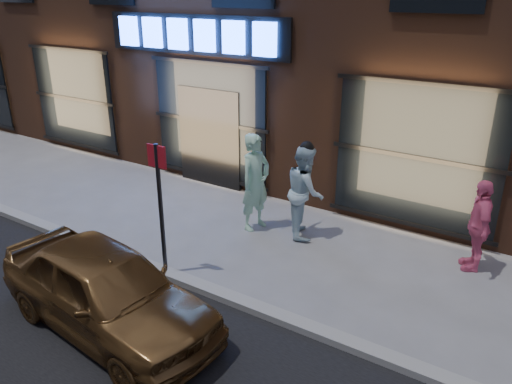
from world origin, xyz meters
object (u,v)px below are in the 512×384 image
(gold_sedan, at_px, (107,289))
(passerby, at_px, (478,225))
(man_cap, at_px, (305,191))
(sign_post, at_px, (160,198))
(man_bowtie, at_px, (255,182))

(gold_sedan, bearing_deg, passerby, -35.32)
(gold_sedan, bearing_deg, man_cap, -6.95)
(passerby, relative_size, gold_sedan, 0.44)
(passerby, xyz_separation_m, gold_sedan, (-4.09, -4.63, -0.19))
(sign_post, bearing_deg, gold_sedan, -77.67)
(man_bowtie, distance_m, sign_post, 2.40)
(man_cap, bearing_deg, man_bowtie, 73.07)
(man_bowtie, xyz_separation_m, passerby, (4.09, 0.72, -0.17))
(man_bowtie, xyz_separation_m, sign_post, (-0.35, -2.34, 0.41))
(man_bowtie, relative_size, gold_sedan, 0.53)
(man_cap, bearing_deg, sign_post, 120.37)
(passerby, relative_size, sign_post, 0.71)
(passerby, height_order, sign_post, sign_post)
(man_cap, xyz_separation_m, passerby, (3.12, 0.45, -0.10))
(man_bowtie, xyz_separation_m, gold_sedan, (0.00, -3.91, -0.36))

